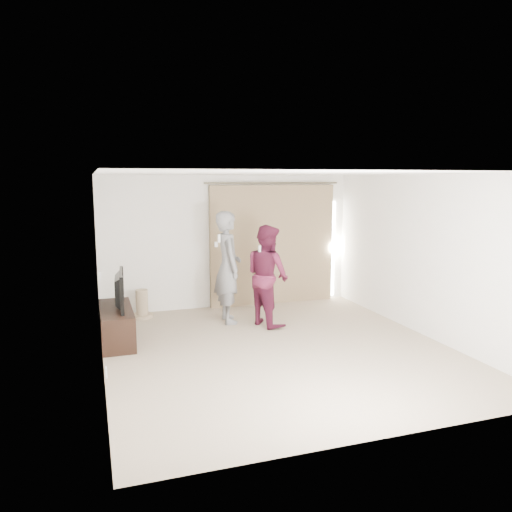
# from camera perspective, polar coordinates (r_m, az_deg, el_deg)

# --- Properties ---
(floor) EXTENTS (5.50, 5.50, 0.00)m
(floor) POSITION_cam_1_polar(r_m,az_deg,el_deg) (7.59, 2.56, -10.61)
(floor) COLOR tan
(floor) RESTS_ON ground
(wall_back) EXTENTS (5.00, 0.04, 2.60)m
(wall_back) POSITION_cam_1_polar(r_m,az_deg,el_deg) (9.85, -3.12, 1.68)
(wall_back) COLOR white
(wall_back) RESTS_ON ground
(wall_left) EXTENTS (0.04, 5.50, 2.60)m
(wall_left) POSITION_cam_1_polar(r_m,az_deg,el_deg) (6.79, -17.49, -1.97)
(wall_left) COLOR white
(wall_left) RESTS_ON ground
(ceiling) EXTENTS (5.00, 5.50, 0.01)m
(ceiling) POSITION_cam_1_polar(r_m,az_deg,el_deg) (7.16, 2.70, 9.43)
(ceiling) COLOR white
(ceiling) RESTS_ON wall_back
(curtain) EXTENTS (2.80, 0.11, 2.46)m
(curtain) POSITION_cam_1_polar(r_m,az_deg,el_deg) (10.07, 2.01, 1.29)
(curtain) COLOR #93785A
(curtain) RESTS_ON ground
(tv_console) EXTENTS (0.48, 1.40, 0.54)m
(tv_console) POSITION_cam_1_polar(r_m,az_deg,el_deg) (8.15, -15.65, -7.58)
(tv_console) COLOR black
(tv_console) RESTS_ON ground
(tv) EXTENTS (0.19, 1.01, 0.58)m
(tv) POSITION_cam_1_polar(r_m,az_deg,el_deg) (8.01, -15.81, -3.75)
(tv) COLOR black
(tv) RESTS_ON tv_console
(scratching_post) EXTENTS (0.39, 0.39, 0.52)m
(scratching_post) POSITION_cam_1_polar(r_m,az_deg,el_deg) (9.40, -12.89, -5.63)
(scratching_post) COLOR tan
(scratching_post) RESTS_ON ground
(person_man) EXTENTS (0.49, 0.73, 1.97)m
(person_man) POSITION_cam_1_polar(r_m,az_deg,el_deg) (8.78, -3.23, -1.27)
(person_man) COLOR slate
(person_man) RESTS_ON ground
(person_woman) EXTENTS (0.89, 1.01, 1.75)m
(person_woman) POSITION_cam_1_polar(r_m,az_deg,el_deg) (8.61, 1.32, -2.21)
(person_woman) COLOR #53162D
(person_woman) RESTS_ON ground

